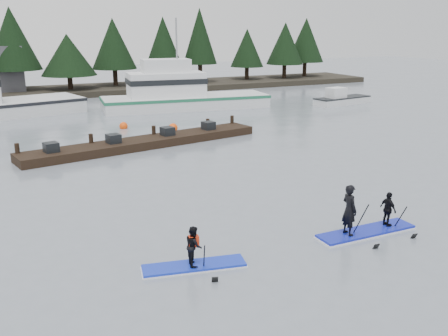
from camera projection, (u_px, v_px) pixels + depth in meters
name	position (u px, v px, depth m)	size (l,w,h in m)	color
ground	(304.00, 247.00, 16.00)	(160.00, 160.00, 0.00)	slate
far_shore	(77.00, 91.00, 52.38)	(70.00, 8.00, 0.60)	#2D281E
treeline	(77.00, 94.00, 52.46)	(60.00, 4.00, 8.00)	black
fishing_boat_medium	(181.00, 102.00, 42.77)	(14.41, 5.62, 8.41)	silver
skiff	(342.00, 101.00, 45.20)	(5.66, 1.70, 0.66)	silver
floating_dock	(146.00, 142.00, 29.32)	(14.66, 1.95, 0.49)	black
buoy_c	(258.00, 107.00, 43.86)	(0.52, 0.52, 0.52)	#FF4D0C
buoy_d	(173.00, 130.00, 33.91)	(0.63, 0.63, 0.63)	#FF4D0C
buoy_b	(124.00, 128.00, 34.60)	(0.57, 0.57, 0.57)	#FF4D0C
paddleboard_solo	(194.00, 254.00, 14.51)	(3.11, 1.34, 1.79)	#142EC2
paddleboard_duo	(365.00, 218.00, 16.84)	(3.64, 1.14, 2.32)	#1220AD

